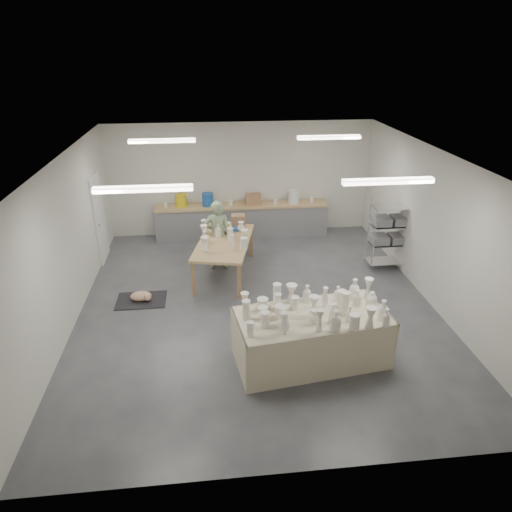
{
  "coord_description": "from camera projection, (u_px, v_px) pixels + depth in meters",
  "views": [
    {
      "loc": [
        -0.89,
        -7.89,
        4.82
      ],
      "look_at": [
        -0.01,
        0.1,
        1.05
      ],
      "focal_mm": 32.0,
      "sensor_mm": 36.0,
      "label": 1
    }
  ],
  "objects": [
    {
      "name": "rug",
      "position": [
        141.0,
        300.0,
        9.38
      ],
      "size": [
        1.0,
        0.7,
        0.02
      ],
      "primitive_type": "cube",
      "color": "black",
      "rests_on": "ground"
    },
    {
      "name": "potter",
      "position": [
        218.0,
        235.0,
        10.41
      ],
      "size": [
        0.61,
        0.41,
        1.66
      ],
      "primitive_type": "imported",
      "rotation": [
        0.0,
        0.0,
        3.12
      ],
      "color": "gray",
      "rests_on": "ground"
    },
    {
      "name": "back_counter",
      "position": [
        242.0,
        219.0,
        12.34
      ],
      "size": [
        4.6,
        0.6,
        1.24
      ],
      "color": "tan",
      "rests_on": "ground"
    },
    {
      "name": "red_stool",
      "position": [
        218.0,
        253.0,
        10.89
      ],
      "size": [
        0.37,
        0.37,
        0.29
      ],
      "rotation": [
        0.0,
        0.0,
        0.24
      ],
      "color": "red",
      "rests_on": "ground"
    },
    {
      "name": "cat",
      "position": [
        142.0,
        296.0,
        9.33
      ],
      "size": [
        0.51,
        0.43,
        0.18
      ],
      "rotation": [
        0.0,
        0.0,
        -0.36
      ],
      "color": "white",
      "rests_on": "rug"
    },
    {
      "name": "work_table",
      "position": [
        225.0,
        238.0,
        10.22
      ],
      "size": [
        1.54,
        2.38,
        1.2
      ],
      "rotation": [
        0.0,
        0.0,
        -0.22
      ],
      "color": "tan",
      "rests_on": "ground"
    },
    {
      "name": "room",
      "position": [
        251.0,
        207.0,
        8.43
      ],
      "size": [
        8.0,
        8.02,
        3.0
      ],
      "color": "#424449",
      "rests_on": "ground"
    },
    {
      "name": "wire_shelf",
      "position": [
        389.0,
        231.0,
        10.42
      ],
      "size": [
        0.88,
        0.48,
        1.8
      ],
      "color": "silver",
      "rests_on": "ground"
    },
    {
      "name": "drying_table",
      "position": [
        312.0,
        335.0,
        7.45
      ],
      "size": [
        2.59,
        1.48,
        1.24
      ],
      "rotation": [
        0.0,
        0.0,
        0.13
      ],
      "color": "olive",
      "rests_on": "ground"
    }
  ]
}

